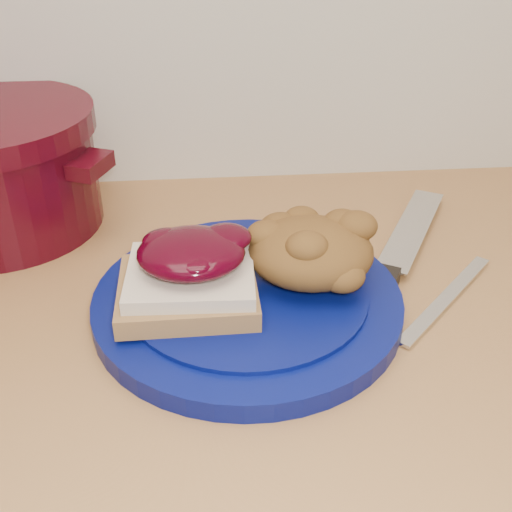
{
  "coord_description": "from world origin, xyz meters",
  "views": [
    {
      "loc": [
        0.02,
        0.98,
        1.28
      ],
      "look_at": [
        0.06,
        1.51,
        0.95
      ],
      "focal_mm": 45.0,
      "sensor_mm": 36.0,
      "label": 1
    }
  ],
  "objects": [
    {
      "name": "butter_knife",
      "position": [
        0.25,
        1.49,
        0.9
      ],
      "size": [
        0.14,
        0.14,
        0.0
      ],
      "primitive_type": "cube",
      "rotation": [
        0.0,
        0.0,
        0.81
      ],
      "color": "silver",
      "rests_on": "wood_countertop"
    },
    {
      "name": "chef_knife",
      "position": [
        0.2,
        1.52,
        0.91
      ],
      "size": [
        0.18,
        0.3,
        0.02
      ],
      "rotation": [
        0.0,
        0.0,
        1.06
      ],
      "color": "black",
      "rests_on": "wood_countertop"
    },
    {
      "name": "plate",
      "position": [
        0.05,
        1.49,
        0.91
      ],
      "size": [
        0.33,
        0.33,
        0.02
      ],
      "primitive_type": "cylinder",
      "rotation": [
        0.0,
        0.0,
        -0.09
      ],
      "color": "#060D55",
      "rests_on": "wood_countertop"
    },
    {
      "name": "sandwich",
      "position": [
        -0.0,
        1.48,
        0.95
      ],
      "size": [
        0.13,
        0.11,
        0.06
      ],
      "rotation": [
        0.0,
        0.0,
        -0.09
      ],
      "color": "olive",
      "rests_on": "plate"
    },
    {
      "name": "stuffing_mound",
      "position": [
        0.12,
        1.5,
        0.95
      ],
      "size": [
        0.13,
        0.12,
        0.06
      ],
      "primitive_type": "ellipsoid",
      "rotation": [
        0.0,
        0.0,
        -0.09
      ],
      "color": "brown",
      "rests_on": "plate"
    }
  ]
}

